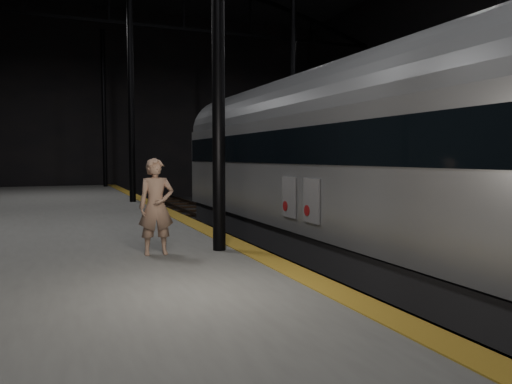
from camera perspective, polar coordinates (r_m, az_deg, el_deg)
ground at (r=15.57m, az=4.68°, el=-6.74°), size 44.00×44.00×0.00m
platform_left at (r=13.87m, az=-24.36°, el=-6.32°), size 9.00×43.80×1.00m
platform_right at (r=19.99m, az=24.29°, el=-3.25°), size 9.00×43.80×1.00m
tactile_strip at (r=14.25m, az=-7.06°, el=-3.66°), size 0.50×43.80×0.01m
track at (r=15.55m, az=4.68°, el=-6.50°), size 2.40×43.00×0.24m
train at (r=13.02m, az=9.95°, el=3.99°), size 2.92×19.52×5.22m
woman at (r=9.87m, az=-11.34°, el=-1.66°), size 0.71×0.49×1.88m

